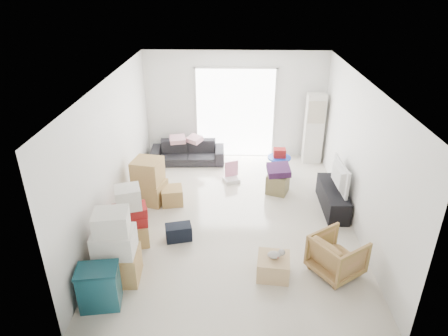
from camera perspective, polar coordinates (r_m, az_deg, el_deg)
name	(u,v)px	position (r m, az deg, el deg)	size (l,w,h in m)	color
room_shell	(235,154)	(7.32, 1.54, 1.99)	(4.98, 6.48, 3.18)	beige
sliding_door	(235,110)	(10.14, 1.61, 8.33)	(2.10, 0.04, 2.33)	white
ac_tower	(314,129)	(10.14, 12.71, 5.48)	(0.45, 0.30, 1.75)	white
tv_console	(333,198)	(8.41, 15.26, -4.17)	(0.41, 1.38, 0.46)	black
television	(334,185)	(8.27, 15.50, -2.41)	(0.98, 0.56, 0.13)	black
sofa	(188,149)	(10.07, -5.22, 2.71)	(1.82, 0.53, 0.71)	#242529
pillow_left	(177,134)	(9.94, -6.70, 4.88)	(0.36, 0.29, 0.11)	#CC95A2
pillow_right	(194,133)	(9.91, -4.24, 4.98)	(0.38, 0.31, 0.13)	#CC95A2
armchair	(337,253)	(6.67, 15.89, -11.66)	(0.71, 0.66, 0.73)	#AB764C
storage_bins	(99,287)	(6.17, -17.38, -15.91)	(0.63, 0.48, 0.66)	#164A56
box_stack_a	(115,250)	(6.41, -15.26, -11.23)	(0.70, 0.59, 1.22)	tan
box_stack_b	(131,219)	(7.19, -13.20, -7.14)	(0.68, 0.68, 1.11)	tan
box_stack_c	(149,182)	(8.38, -10.72, -1.92)	(0.76, 0.69, 0.96)	tan
loose_box	(172,196)	(8.37, -7.42, -3.94)	(0.43, 0.43, 0.36)	tan
duffel_bag	(179,232)	(7.30, -6.50, -9.11)	(0.46, 0.27, 0.29)	black
ottoman	(278,183)	(8.77, 7.67, -2.19)	(0.43, 0.43, 0.43)	olive
blanket	(278,172)	(8.64, 7.78, -0.51)	(0.48, 0.48, 0.14)	#3E1B45
kids_table	(279,156)	(9.41, 7.90, 1.66)	(0.55, 0.55, 0.67)	#163EBF
toy_walker	(231,176)	(9.21, 1.06, -1.10)	(0.43, 0.41, 0.46)	silver
wood_crate	(273,266)	(6.54, 7.04, -13.76)	(0.50, 0.50, 0.33)	tan
plush_bunny	(276,254)	(6.40, 7.44, -12.12)	(0.28, 0.16, 0.14)	#B2ADA8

